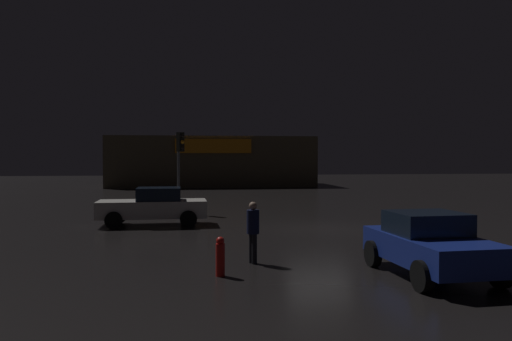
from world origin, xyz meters
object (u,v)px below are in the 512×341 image
(store_building, at_px, (211,161))
(traffic_signal_opposite, at_px, (180,155))
(car_near, at_px, (430,244))
(car_far, at_px, (154,206))
(fire_hydrant, at_px, (220,257))
(pedestrian, at_px, (253,228))

(store_building, distance_m, traffic_signal_opposite, 25.09)
(store_building, xyz_separation_m, traffic_signal_opposite, (-2.76, -24.93, 0.55))
(store_building, xyz_separation_m, car_near, (3.36, -39.34, -1.65))
(store_building, bearing_deg, car_far, -97.34)
(traffic_signal_opposite, distance_m, fire_hydrant, 14.03)
(store_building, xyz_separation_m, pedestrian, (-0.66, -37.37, -1.45))
(store_building, distance_m, pedestrian, 37.40)
(car_far, distance_m, fire_hydrant, 9.56)
(traffic_signal_opposite, bearing_deg, fire_hydrant, -85.27)
(car_near, bearing_deg, store_building, 94.88)
(traffic_signal_opposite, bearing_deg, store_building, 83.68)
(traffic_signal_opposite, relative_size, car_near, 1.05)
(pedestrian, distance_m, fire_hydrant, 1.70)
(store_building, height_order, pedestrian, store_building)
(store_building, relative_size, car_near, 5.05)
(car_near, height_order, pedestrian, pedestrian)
(store_building, relative_size, car_far, 4.40)
(car_near, xyz_separation_m, pedestrian, (-4.02, 1.97, 0.19))
(traffic_signal_opposite, relative_size, pedestrian, 2.48)
(traffic_signal_opposite, xyz_separation_m, pedestrian, (2.10, -12.44, -2.00))
(pedestrian, height_order, fire_hydrant, pedestrian)
(car_near, bearing_deg, car_far, 125.65)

